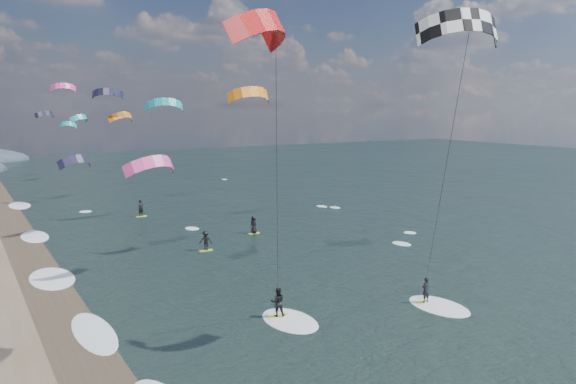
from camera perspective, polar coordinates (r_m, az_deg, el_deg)
wet_sand_strip at (r=27.01m, az=-19.02°, el=-17.32°), size 3.00×240.00×0.00m
kitesurfer_near_a at (r=27.58m, az=17.21°, el=9.04°), size 7.65×8.75×16.26m
kitesurfer_near_b at (r=25.05m, az=-0.87°, el=5.70°), size 7.00×9.03×15.88m
far_kitesurfers at (r=50.95m, az=-8.52°, el=-3.57°), size 7.68×17.56×1.78m
bg_kite_field at (r=68.89m, az=-17.94°, el=7.69°), size 13.54×68.02×8.63m
shoreline_surf at (r=31.50m, az=-18.70°, el=-13.46°), size 2.40×79.40×0.11m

